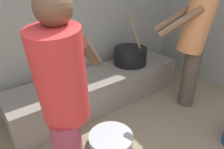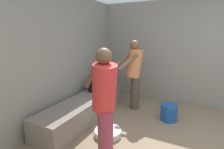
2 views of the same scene
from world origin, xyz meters
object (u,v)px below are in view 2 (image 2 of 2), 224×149
cook_in_red_shirt (104,100)px  bucket_blue_plastic (169,112)px  metal_mixing_bowl (108,132)px  cook_in_orange_shirt (134,71)px  cooking_pot_main (98,85)px

cook_in_red_shirt → bucket_blue_plastic: (1.57, -0.59, -0.71)m
cook_in_red_shirt → metal_mixing_bowl: bearing=24.1°
cook_in_orange_shirt → bucket_blue_plastic: size_ratio=4.74×
cooking_pot_main → cook_in_red_shirt: 1.78m
bucket_blue_plastic → metal_mixing_bowl: bearing=140.9°
cook_in_red_shirt → metal_mixing_bowl: 1.02m
cook_in_orange_shirt → bucket_blue_plastic: cook_in_orange_shirt is taller
cooking_pot_main → metal_mixing_bowl: (-0.90, -0.73, -0.50)m
cook_in_red_shirt → cook_in_orange_shirt: size_ratio=0.98×
bucket_blue_plastic → metal_mixing_bowl: size_ratio=0.71×
cooking_pot_main → bucket_blue_plastic: cooking_pot_main is taller
bucket_blue_plastic → metal_mixing_bowl: bucket_blue_plastic is taller
bucket_blue_plastic → cook_in_orange_shirt: bearing=76.0°
cook_in_red_shirt → metal_mixing_bowl: size_ratio=3.32×
cook_in_orange_shirt → bucket_blue_plastic: bearing=-104.0°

